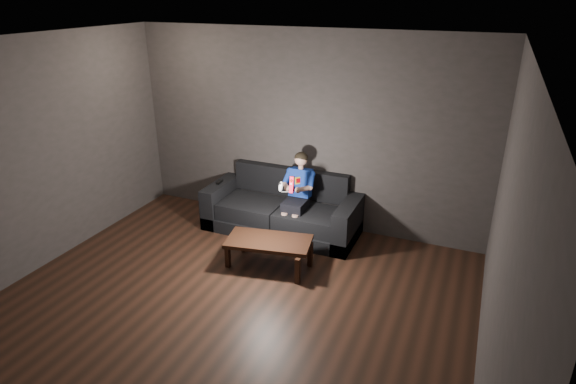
% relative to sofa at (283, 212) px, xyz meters
% --- Properties ---
extents(floor, '(5.00, 5.00, 0.00)m').
position_rel_sofa_xyz_m(floor, '(0.17, -2.14, -0.27)').
color(floor, black).
rests_on(floor, ground).
extents(back_wall, '(5.00, 0.04, 2.70)m').
position_rel_sofa_xyz_m(back_wall, '(0.17, 0.36, 1.08)').
color(back_wall, '#373431').
rests_on(back_wall, ground).
extents(left_wall, '(0.04, 5.00, 2.70)m').
position_rel_sofa_xyz_m(left_wall, '(-2.33, -2.14, 1.08)').
color(left_wall, '#373431').
rests_on(left_wall, ground).
extents(right_wall, '(0.04, 5.00, 2.70)m').
position_rel_sofa_xyz_m(right_wall, '(2.67, -2.14, 1.08)').
color(right_wall, '#373431').
rests_on(right_wall, ground).
extents(ceiling, '(5.00, 5.00, 0.02)m').
position_rel_sofa_xyz_m(ceiling, '(0.17, -2.14, 2.43)').
color(ceiling, silver).
rests_on(ceiling, back_wall).
extents(sofa, '(2.12, 0.92, 0.82)m').
position_rel_sofa_xyz_m(sofa, '(0.00, 0.00, 0.00)').
color(sofa, black).
rests_on(sofa, floor).
extents(child, '(0.43, 0.53, 1.06)m').
position_rel_sofa_xyz_m(child, '(0.24, -0.06, 0.42)').
color(child, black).
rests_on(child, sofa).
extents(wii_remote_red, '(0.05, 0.08, 0.21)m').
position_rel_sofa_xyz_m(wii_remote_red, '(0.32, -0.47, 0.63)').
color(wii_remote_red, red).
rests_on(wii_remote_red, child).
extents(nunchuk_white, '(0.06, 0.09, 0.14)m').
position_rel_sofa_xyz_m(nunchuk_white, '(0.17, -0.46, 0.58)').
color(nunchuk_white, silver).
rests_on(nunchuk_white, child).
extents(wii_remote_black, '(0.05, 0.14, 0.03)m').
position_rel_sofa_xyz_m(wii_remote_black, '(-0.95, -0.08, 0.32)').
color(wii_remote_black, black).
rests_on(wii_remote_black, sofa).
extents(coffee_table, '(1.08, 0.68, 0.37)m').
position_rel_sofa_xyz_m(coffee_table, '(0.24, -0.98, 0.05)').
color(coffee_table, black).
rests_on(coffee_table, floor).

